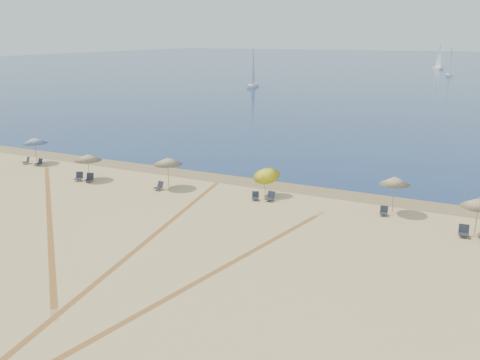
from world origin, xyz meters
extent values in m
plane|color=tan|center=(0.00, 0.00, 0.00)|extent=(160.00, 160.00, 0.00)
plane|color=#0C2151|center=(0.00, 225.00, 0.01)|extent=(500.00, 500.00, 0.00)
plane|color=olive|center=(0.00, 24.00, 0.00)|extent=(500.00, 500.00, 0.00)
cylinder|color=gray|center=(-22.28, 20.93, 1.18)|extent=(0.05, 0.05, 2.35)
cone|color=white|center=(-22.28, 20.93, 2.20)|extent=(2.34, 2.34, 0.55)
sphere|color=gray|center=(-22.28, 20.93, 2.50)|extent=(0.08, 0.08, 0.08)
cylinder|color=gray|center=(-13.66, 18.64, 1.05)|extent=(0.05, 0.05, 2.10)
cone|color=beige|center=(-13.66, 18.64, 1.95)|extent=(2.30, 2.30, 0.55)
sphere|color=gray|center=(-13.66, 18.64, 2.25)|extent=(0.08, 0.08, 0.08)
cylinder|color=gray|center=(-6.28, 19.68, 1.17)|extent=(0.05, 0.05, 2.34)
cone|color=beige|center=(-6.28, 19.68, 2.19)|extent=(2.35, 2.35, 0.55)
sphere|color=gray|center=(-6.28, 19.68, 2.49)|extent=(0.08, 0.08, 0.08)
cylinder|color=gray|center=(1.67, 20.77, 0.95)|extent=(0.05, 0.87, 1.92)
cone|color=yellow|center=(1.67, 21.13, 1.76)|extent=(2.06, 2.11, 1.33)
sphere|color=gray|center=(1.67, 21.13, 2.06)|extent=(0.08, 0.08, 0.08)
cylinder|color=gray|center=(11.12, 21.36, 1.23)|extent=(0.05, 0.05, 2.45)
cone|color=beige|center=(11.12, 21.36, 2.30)|extent=(2.08, 2.08, 0.55)
sphere|color=gray|center=(11.12, 21.36, 2.60)|extent=(0.08, 0.08, 0.08)
cylinder|color=gray|center=(16.41, 19.30, 1.14)|extent=(0.05, 0.08, 2.27)
cone|color=beige|center=(16.41, 19.31, 2.12)|extent=(2.12, 2.13, 0.57)
sphere|color=gray|center=(16.41, 19.31, 2.42)|extent=(0.08, 0.08, 0.08)
cube|color=#1D202C|center=(-22.90, 20.12, 0.18)|extent=(0.74, 0.74, 0.05)
cube|color=#1D202C|center=(-22.78, 20.36, 0.43)|extent=(0.59, 0.42, 0.50)
cylinder|color=#A5A5AD|center=(-23.10, 20.01, 0.09)|extent=(0.02, 0.02, 0.18)
cylinder|color=#A5A5AD|center=(-22.69, 19.82, 0.09)|extent=(0.02, 0.02, 0.18)
cube|color=#1D202C|center=(-21.40, 20.33, 0.16)|extent=(0.50, 0.50, 0.05)
cube|color=#1D202C|center=(-21.40, 20.58, 0.38)|extent=(0.50, 0.19, 0.45)
cylinder|color=#A5A5AD|center=(-21.60, 20.15, 0.08)|extent=(0.02, 0.02, 0.16)
cylinder|color=#A5A5AD|center=(-21.20, 20.15, 0.08)|extent=(0.02, 0.02, 0.16)
cube|color=#1D202C|center=(-14.17, 17.87, 0.20)|extent=(0.77, 0.77, 0.05)
cube|color=#1D202C|center=(-14.28, 18.15, 0.46)|extent=(0.64, 0.41, 0.54)
cylinder|color=#A5A5AD|center=(-14.40, 17.57, 0.10)|extent=(0.03, 0.03, 0.20)
cylinder|color=#A5A5AD|center=(-13.95, 17.74, 0.10)|extent=(0.03, 0.03, 0.20)
cube|color=#1D202C|center=(-13.11, 17.98, 0.20)|extent=(0.78, 0.78, 0.06)
cube|color=#1D202C|center=(-13.21, 18.26, 0.46)|extent=(0.65, 0.41, 0.54)
cylinder|color=#A5A5AD|center=(-13.34, 17.68, 0.10)|extent=(0.03, 0.03, 0.20)
cylinder|color=#A5A5AD|center=(-12.88, 17.84, 0.10)|extent=(0.03, 0.03, 0.20)
cube|color=#1D202C|center=(-6.59, 18.62, 0.18)|extent=(0.67, 0.67, 0.05)
cube|color=#1D202C|center=(-6.53, 18.88, 0.43)|extent=(0.59, 0.33, 0.50)
cylinder|color=#A5A5AD|center=(-6.81, 18.46, 0.09)|extent=(0.02, 0.02, 0.18)
cylinder|color=#A5A5AD|center=(-6.37, 18.36, 0.09)|extent=(0.02, 0.02, 0.18)
cube|color=#1D202C|center=(1.46, 19.62, 0.17)|extent=(0.66, 0.66, 0.05)
cube|color=#1D202C|center=(1.37, 19.85, 0.39)|extent=(0.55, 0.36, 0.46)
cylinder|color=#A5A5AD|center=(1.26, 19.36, 0.08)|extent=(0.02, 0.02, 0.17)
cylinder|color=#A5A5AD|center=(1.65, 19.50, 0.08)|extent=(0.02, 0.02, 0.17)
cube|color=#1D202C|center=(2.47, 19.89, 0.19)|extent=(0.64, 0.64, 0.05)
cube|color=#1D202C|center=(2.51, 20.18, 0.44)|extent=(0.60, 0.28, 0.52)
cylinder|color=#A5A5AD|center=(2.24, 19.71, 0.10)|extent=(0.03, 0.03, 0.19)
cylinder|color=#A5A5AD|center=(2.71, 19.65, 0.10)|extent=(0.03, 0.03, 0.19)
cube|color=#1D202C|center=(10.71, 20.38, 0.17)|extent=(0.57, 0.57, 0.05)
cube|color=#1D202C|center=(10.68, 20.64, 0.40)|extent=(0.54, 0.25, 0.46)
cylinder|color=#A5A5AD|center=(10.50, 20.17, 0.09)|extent=(0.02, 0.02, 0.17)
cylinder|color=#A5A5AD|center=(10.91, 20.22, 0.09)|extent=(0.02, 0.02, 0.17)
cube|color=#1D202C|center=(15.81, 18.63, 0.20)|extent=(0.66, 0.66, 0.05)
cube|color=#1D202C|center=(15.78, 18.92, 0.46)|extent=(0.62, 0.28, 0.53)
cylinder|color=#A5A5AD|center=(15.57, 18.39, 0.10)|extent=(0.03, 0.03, 0.20)
cylinder|color=#A5A5AD|center=(16.05, 18.44, 0.10)|extent=(0.03, 0.03, 0.20)
cube|color=white|center=(6.00, 153.83, 0.32)|extent=(1.58, 5.73, 0.62)
cylinder|color=gray|center=(6.00, 153.83, 4.35)|extent=(0.12, 0.12, 8.29)
cube|color=white|center=(-0.12, 188.70, 0.34)|extent=(4.32, 6.17, 0.67)
cylinder|color=gray|center=(-0.12, 188.70, 4.71)|extent=(0.13, 0.13, 8.98)
cube|color=white|center=(-33.88, 97.49, 0.34)|extent=(2.80, 6.25, 0.66)
cylinder|color=gray|center=(-33.88, 97.49, 4.63)|extent=(0.13, 0.13, 8.82)
plane|color=tan|center=(-1.08, 8.54, 0.00)|extent=(32.04, 32.04, 0.00)
plane|color=tan|center=(-1.25, 9.63, 0.00)|extent=(32.04, 32.04, 0.00)
plane|color=tan|center=(3.68, 4.65, 0.00)|extent=(33.21, 33.21, 0.00)
plane|color=tan|center=(3.91, 5.73, 0.00)|extent=(33.21, 33.21, 0.00)
plane|color=tan|center=(-9.82, 10.39, 0.00)|extent=(39.58, 39.58, 0.00)
plane|color=tan|center=(-10.62, 11.14, 0.00)|extent=(39.58, 39.58, 0.00)
camera|label=1|loc=(15.80, -12.84, 11.84)|focal=37.44mm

